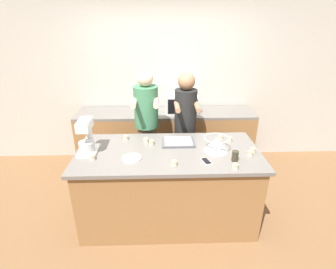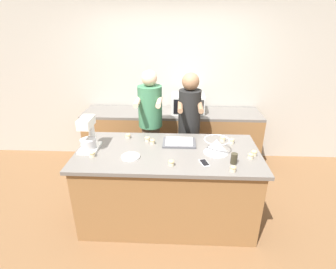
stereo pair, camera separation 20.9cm
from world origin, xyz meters
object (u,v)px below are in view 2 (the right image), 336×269
Objects in this scene: cupcake_3 at (147,139)px; cupcake_1 at (251,156)px; cell_phone at (204,163)px; cupcake_4 at (233,169)px; cupcake_6 at (92,154)px; drinking_glass at (234,159)px; cupcake_9 at (152,141)px; person_left at (151,129)px; cupcake_7 at (254,153)px; cupcake_5 at (128,136)px; small_plate at (131,157)px; person_right at (189,129)px; baking_tray at (179,142)px; microwave_oven at (188,104)px; cupcake_0 at (232,141)px; cupcake_2 at (171,163)px; cupcake_8 at (223,139)px; stand_mixer at (88,136)px; mixing_bowl at (216,145)px.

cupcake_1 is at bearing -17.99° from cupcake_3.
cupcake_4 is (0.26, -0.14, 0.03)m from cell_phone.
cupcake_1 is at bearing 1.37° from cupcake_6.
drinking_glass is 1.79× the size of cupcake_9.
cupcake_6 is 1.00× the size of cupcake_9.
cupcake_7 is at bearing -32.39° from person_left.
cupcake_4 is 1.36m from cupcake_5.
person_left is 26.85× the size of cupcake_6.
person_right is at bearing 53.35° from small_plate.
baking_tray is 2.43× the size of cell_phone.
microwave_oven is 8.03× the size of cupcake_6.
microwave_oven is 8.03× the size of cupcake_5.
cupcake_9 reaches higher than small_plate.
cupcake_2 is (-0.70, -0.55, 0.00)m from cupcake_0.
drinking_glass is 1.49m from cupcake_6.
cupcake_2 and cupcake_8 have the same top height.
stand_mixer is at bearing 175.64° from cupcake_1.
cell_phone is 2.52× the size of cupcake_1.
cupcake_9 is (0.61, 0.34, 0.00)m from cupcake_6.
baking_tray is 0.76× the size of microwave_oven.
cupcake_7 is (1.33, 0.10, 0.02)m from small_plate.
cupcake_6 is (-1.19, 0.08, 0.03)m from cell_phone.
drinking_glass is at bearing -97.66° from cupcake_0.
cupcake_7 is 1.00× the size of cupcake_8.
person_left reaches higher than microwave_oven.
cupcake_6 is 1.00× the size of cupcake_7.
microwave_oven reaches higher than cupcake_4.
cupcake_0 is at bearing -65.50° from microwave_oven.
mixing_bowl is 0.32m from cupcake_8.
cupcake_7 is at bearing 19.32° from cell_phone.
person_right is 26.42× the size of cupcake_5.
cupcake_9 is at bearing 13.52° from stand_mixer.
cupcake_0 is 1.00× the size of cupcake_4.
person_left is at bearing 138.72° from mixing_bowl.
stand_mixer reaches higher than cupcake_2.
cell_phone is at bearing -115.90° from cupcake_8.
cupcake_2 is at bearing -167.59° from cupcake_1.
mixing_bowl is 4.46× the size of cupcake_2.
mixing_bowl reaches higher than cupcake_5.
drinking_glass is 1.06m from cupcake_3.
cupcake_5 is at bearing 155.33° from cupcake_9.
person_left is at bearing -129.50° from microwave_oven.
mixing_bowl is at bearing -17.14° from cupcake_5.
mixing_bowl is 0.46m from baking_tray.
cupcake_3 is 1.11m from cupcake_4.
microwave_oven reaches higher than cell_phone.
person_left is 0.52m from person_right.
small_plate is (-1.08, 0.08, -0.05)m from drinking_glass.
mixing_bowl is (0.80, -0.71, 0.11)m from person_left.
mixing_bowl is 1.77× the size of cell_phone.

